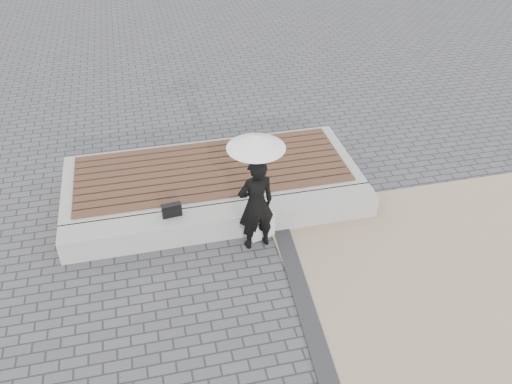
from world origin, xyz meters
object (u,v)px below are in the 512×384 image
(parasol, at_px, (256,141))
(canvas_tote, at_px, (261,226))
(seating_ledge, at_px, (224,221))
(handbag, at_px, (172,210))
(woman, at_px, (256,204))

(parasol, bearing_deg, canvas_tote, 53.42)
(seating_ledge, distance_m, parasol, 1.75)
(parasol, distance_m, handbag, 1.87)
(parasol, xyz_separation_m, handbag, (-1.21, 0.50, -1.34))
(handbag, distance_m, canvas_tote, 1.40)
(canvas_tote, bearing_deg, seating_ledge, 139.85)
(seating_ledge, bearing_deg, woman, -45.68)
(parasol, bearing_deg, woman, 104.04)
(woman, bearing_deg, parasol, 94.94)
(woman, relative_size, handbag, 5.11)
(seating_ledge, xyz_separation_m, parasol, (0.41, -0.42, 1.65))
(parasol, relative_size, handbag, 3.44)
(woman, height_order, parasol, parasol)
(seating_ledge, height_order, canvas_tote, canvas_tote)
(seating_ledge, height_order, handbag, handbag)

